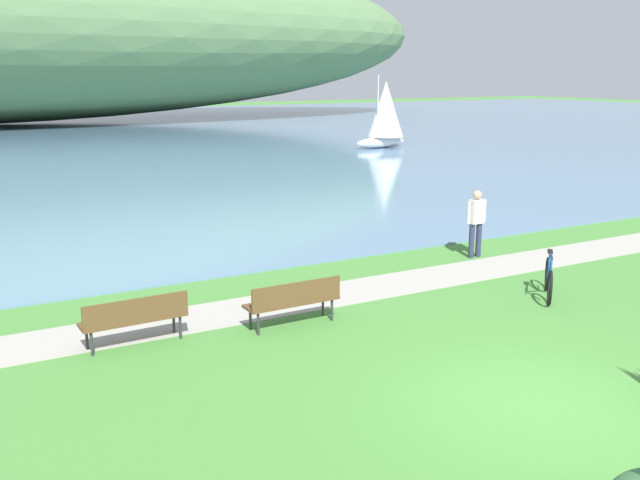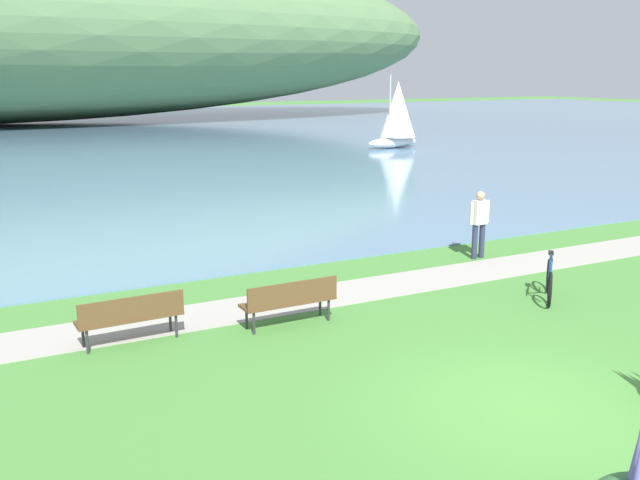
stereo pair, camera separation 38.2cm
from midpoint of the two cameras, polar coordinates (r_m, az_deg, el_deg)
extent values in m
plane|color=#478438|center=(10.71, 15.99, -12.55)|extent=(200.00, 200.00, 0.00)
cube|color=#5B7F9E|center=(55.46, -21.97, 7.59)|extent=(180.00, 80.00, 0.04)
cube|color=#A39E93|center=(15.04, 0.18, -4.41)|extent=(60.00, 1.50, 0.01)
cube|color=brown|center=(13.19, -3.11, -4.95)|extent=(1.81, 0.51, 0.05)
cube|color=brown|center=(12.95, -2.70, -4.26)|extent=(1.80, 0.07, 0.40)
cylinder|color=#2D2D33|center=(13.10, -6.43, -6.19)|extent=(0.05, 0.05, 0.45)
cylinder|color=#2D2D33|center=(13.75, -0.57, -5.16)|extent=(0.05, 0.05, 0.45)
cylinder|color=#2D2D33|center=(12.81, -5.82, -6.63)|extent=(0.05, 0.05, 0.45)
cylinder|color=#2D2D33|center=(13.47, 0.14, -5.55)|extent=(0.05, 0.05, 0.45)
cube|color=brown|center=(12.73, -15.52, -6.12)|extent=(1.81, 0.54, 0.05)
cube|color=brown|center=(12.47, -15.32, -5.43)|extent=(1.80, 0.10, 0.40)
cylinder|color=#2D2D33|center=(12.80, -18.98, -7.33)|extent=(0.05, 0.05, 0.45)
cylinder|color=#2D2D33|center=(13.16, -12.44, -6.34)|extent=(0.05, 0.05, 0.45)
cylinder|color=#2D2D33|center=(12.49, -18.64, -7.82)|extent=(0.05, 0.05, 0.45)
cylinder|color=#2D2D33|center=(12.86, -11.95, -6.79)|extent=(0.05, 0.05, 0.45)
torus|color=black|center=(14.99, 17.21, -3.67)|extent=(0.54, 0.56, 0.72)
torus|color=black|center=(16.00, 17.07, -2.60)|extent=(0.54, 0.56, 0.72)
cylinder|color=#1E4CB2|center=(15.23, 17.25, -2.19)|extent=(0.45, 0.47, 0.61)
cylinder|color=#1E4CB2|center=(15.20, 17.31, -1.19)|extent=(0.48, 0.50, 0.09)
cylinder|color=#1E4CB2|center=(15.55, 17.19, -1.97)|extent=(0.12, 0.12, 0.54)
cylinder|color=#1E4CB2|center=(15.79, 17.10, -2.77)|extent=(0.32, 0.33, 0.05)
cylinder|color=#1E4CB2|center=(15.76, 17.16, -1.80)|extent=(0.28, 0.29, 0.56)
cylinder|color=#1E4CB2|center=(14.93, 17.29, -2.54)|extent=(0.09, 0.09, 0.60)
cube|color=black|center=(15.52, 17.26, -0.88)|extent=(0.24, 0.24, 0.05)
cylinder|color=black|center=(14.87, 17.37, -1.25)|extent=(0.35, 0.36, 0.02)
cylinder|color=#282D47|center=(18.29, 11.44, -0.06)|extent=(0.14, 0.14, 0.88)
cylinder|color=#282D47|center=(18.45, 11.99, 0.03)|extent=(0.14, 0.14, 0.88)
cube|color=silver|center=(18.22, 11.83, 2.25)|extent=(0.39, 0.24, 0.60)
sphere|color=tan|center=(18.14, 11.89, 3.55)|extent=(0.22, 0.22, 0.22)
cylinder|color=silver|center=(18.04, 11.22, 2.17)|extent=(0.09, 0.09, 0.56)
cylinder|color=silver|center=(18.39, 12.42, 2.32)|extent=(0.09, 0.09, 0.56)
ellipsoid|color=white|center=(44.59, 4.64, 7.80)|extent=(3.85, 1.53, 0.66)
cylinder|color=#B2B2B2|center=(44.24, 4.40, 10.62)|extent=(0.09, 0.09, 3.75)
cone|color=white|center=(44.68, 5.03, 10.39)|extent=(2.50, 2.50, 3.37)
camera|label=1|loc=(0.19, -90.70, -0.17)|focal=40.01mm
camera|label=2|loc=(0.19, 89.30, 0.17)|focal=40.01mm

